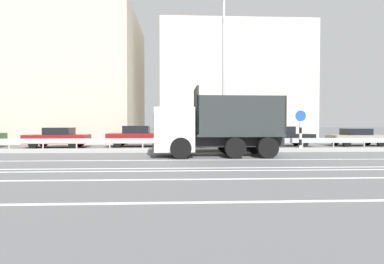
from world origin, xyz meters
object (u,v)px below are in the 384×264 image
Objects in this scene: dump_truck at (202,131)px; parked_car_2 at (58,137)px; parked_car_3 at (138,136)px; parked_car_4 at (216,138)px; parked_car_6 at (357,137)px; parked_car_5 at (281,136)px; street_lamp_1 at (224,64)px; median_road_sign at (300,129)px.

parked_car_2 is (-9.98, 6.32, -0.58)m from dump_truck.
parked_car_4 is at bearing 82.74° from parked_car_3.
parked_car_6 is (11.16, 0.60, 0.03)m from parked_car_4.
parked_car_5 is 1.08× the size of parked_car_6.
parked_car_3 is 5.88m from parked_car_4.
parked_car_6 is (11.19, 4.57, -4.64)m from street_lamp_1.
dump_truck is 6.60m from parked_car_4.
parked_car_5 is at bearing -44.56° from dump_truck.
street_lamp_1 reaches higher than parked_car_5.
parked_car_3 reaches higher than parked_car_6.
dump_truck is 14.52m from parked_car_6.
median_road_sign reaches higher than parked_car_5.
median_road_sign is 7.76m from parked_car_6.
street_lamp_1 is at bearing -47.76° from parked_car_5.
median_road_sign is 16.79m from parked_car_2.
median_road_sign is at bearing 1.76° from street_lamp_1.
street_lamp_1 is 2.07× the size of parked_car_5.
dump_truck is at bearing -43.04° from parked_car_5.
parked_car_6 is at bearing 88.37° from parked_car_3.
parked_car_2 is 0.93× the size of parked_car_5.
dump_truck is 1.44× the size of parked_car_5.
median_road_sign reaches higher than parked_car_6.
parked_car_5 is at bearing -91.22° from parked_car_6.
parked_car_4 is (0.03, 3.97, -4.67)m from street_lamp_1.
median_road_sign is at bearing -68.94° from dump_truck.
parked_car_4 is (11.54, 0.06, -0.08)m from parked_car_2.
median_road_sign reaches higher than parked_car_4.
median_road_sign is 0.66× the size of parked_car_4.
parked_car_3 is 10.96m from parked_car_5.
street_lamp_1 is 6.13m from parked_car_4.
median_road_sign is 6.19m from parked_car_4.
median_road_sign is 0.59× the size of parked_car_6.
street_lamp_1 is at bearing 50.36° from parked_car_3.
median_road_sign is at bearing 53.10° from parked_car_4.
median_road_sign is at bearing -56.45° from parked_car_6.
parked_car_2 is 22.71m from parked_car_6.
parked_car_2 is at bearing 161.25° from street_lamp_1.
parked_car_5 is (16.64, 0.65, 0.03)m from parked_car_2.
median_road_sign is 0.59× the size of parked_car_2.
parked_car_4 is at bearing 89.57° from street_lamp_1.
median_road_sign is at bearing -3.12° from parked_car_5.
parked_car_6 is at bearing -90.56° from parked_car_2.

